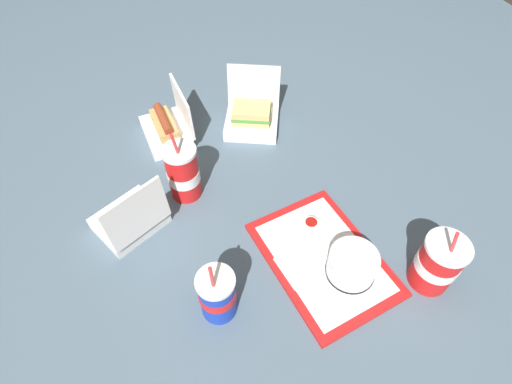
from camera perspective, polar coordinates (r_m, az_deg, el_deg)
The scene contains 12 objects.
ground_plane at distance 1.14m, azimuth -2.38°, elevation -1.93°, with size 3.20×3.20×0.00m, color #4C6070.
food_tray at distance 1.05m, azimuth 9.58°, elevation -9.37°, with size 0.41×0.31×0.01m.
cake_container at distance 1.01m, azimuth 13.57°, elevation -10.10°, with size 0.12×0.12×0.07m.
ketchup_cup at distance 1.08m, azimuth 7.85°, elevation -4.60°, with size 0.04×0.04×0.02m.
napkin_stack at distance 1.02m, azimuth 6.38°, elevation -10.39°, with size 0.10×0.10×0.00m, color white.
plastic_fork at distance 1.06m, azimuth 11.51°, elevation -7.64°, with size 0.11×0.01×0.01m, color white.
clamshell_hotdog_right at distance 1.34m, azimuth -12.51°, elevation 9.01°, with size 0.20×0.15×0.17m.
clamshell_sandwich_corner at distance 1.34m, azimuth -0.61°, elevation 10.75°, with size 0.22×0.23×0.18m.
clamshell_hotdog_back at distance 1.11m, azimuth -17.59°, elevation -3.47°, with size 0.21×0.22×0.18m.
soda_cup_center at distance 0.92m, azimuth -5.54°, elevation -14.37°, with size 0.09×0.09×0.20m.
soda_cup_back at distance 1.03m, azimuth 24.50°, elevation -9.24°, with size 0.10×0.10×0.22m.
soda_cup_right at distance 1.12m, azimuth -10.37°, elevation 2.74°, with size 0.09×0.09×0.23m.
Camera 1 is at (0.67, -0.19, 0.90)m, focal length 28.00 mm.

